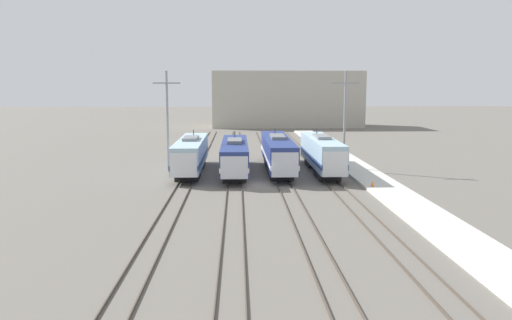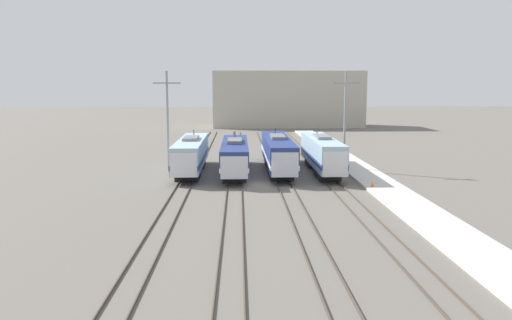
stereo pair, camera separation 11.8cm
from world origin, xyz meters
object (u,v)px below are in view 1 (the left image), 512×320
Objects in this scene: locomotive_center_right at (278,153)px; catenary_tower_right at (345,118)px; locomotive_far_left at (191,155)px; locomotive_far_right at (322,154)px; catenary_tower_left at (167,118)px; traffic_cone at (372,184)px; locomotive_center_left at (235,156)px.

locomotive_center_right is 1.64× the size of catenary_tower_right.
locomotive_far_left is 0.88× the size of locomotive_center_right.
catenary_tower_right reaches higher than locomotive_far_left.
catenary_tower_left reaches higher than locomotive_far_right.
traffic_cone is at bearing -70.84° from locomotive_far_right.
catenary_tower_left reaches higher than locomotive_center_left.
locomotive_far_right is at bearing -5.74° from catenary_tower_left.
locomotive_far_left is 30.58× the size of traffic_cone.
locomotive_center_left is at bearing -178.14° from locomotive_far_right.
locomotive_far_left is 1.44× the size of catenary_tower_right.
locomotive_far_left is at bearing -175.12° from catenary_tower_right.
catenary_tower_right reaches higher than traffic_cone.
locomotive_far_left is 1.44× the size of catenary_tower_left.
catenary_tower_right is (18.30, 1.56, 4.14)m from locomotive_far_left.
locomotive_center_left is 14.01m from catenary_tower_right.
locomotive_far_left is 18.82m from catenary_tower_right.
locomotive_far_right is (15.37, -0.27, 0.07)m from locomotive_far_left.
locomotive_far_left is at bearing 173.32° from locomotive_center_left.
locomotive_far_left is at bearing 179.01° from locomotive_far_right.
locomotive_center_left is at bearing 145.49° from traffic_cone.
catenary_tower_left is 21.28× the size of traffic_cone.
locomotive_center_left is 31.94× the size of traffic_cone.
locomotive_far_left reaches higher than locomotive_center_left.
catenary_tower_left reaches higher than locomotive_center_right.
locomotive_far_left is 5.24m from catenary_tower_left.
locomotive_far_left is 15.37m from locomotive_far_right.
locomotive_far_right is (5.12, -1.28, 0.04)m from locomotive_center_right.
locomotive_center_right is at bearing 17.48° from locomotive_center_left.
locomotive_center_left is 1.50× the size of catenary_tower_right.
catenary_tower_left is at bearing 164.76° from locomotive_center_left.
locomotive_far_right is (10.24, 0.33, 0.18)m from locomotive_center_left.
traffic_cone is (0.44, -11.52, -5.75)m from catenary_tower_right.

